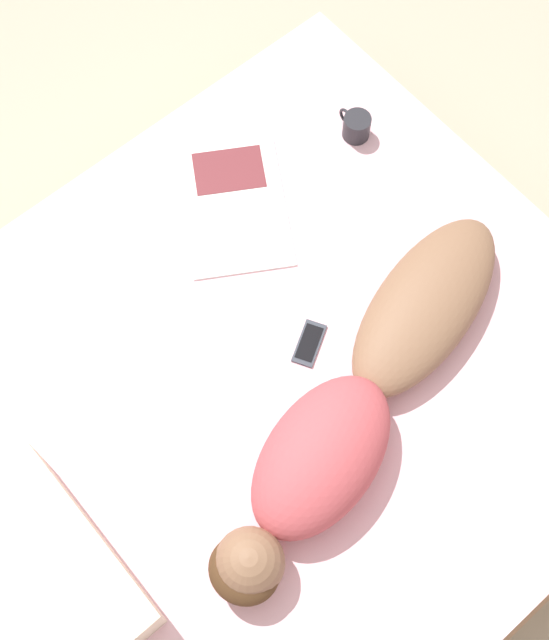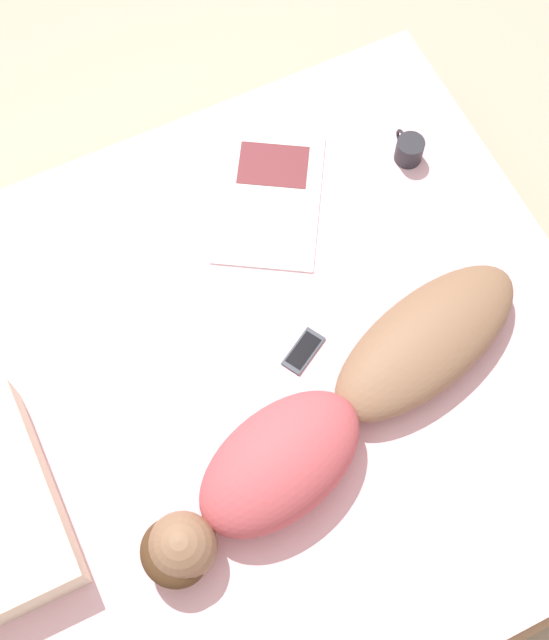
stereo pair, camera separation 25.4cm
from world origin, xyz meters
name	(u,v)px [view 2 (the right image)]	position (x,y,z in m)	size (l,w,h in m)	color
ground_plane	(260,430)	(0.00, 0.00, 0.00)	(12.00, 12.00, 0.00)	#B7A88E
bed	(258,407)	(0.00, 0.00, 0.26)	(1.88, 2.04, 0.54)	tan
person	(329,423)	(-0.23, -0.11, 0.62)	(0.56, 1.32, 0.20)	brown
open_magazine	(270,197)	(0.52, -0.29, 0.54)	(0.57, 0.52, 0.01)	white
coffee_mug	(409,149)	(0.46, -0.74, 0.58)	(0.12, 0.09, 0.08)	#232328
cell_phone	(303,351)	(0.01, -0.15, 0.54)	(0.12, 0.15, 0.01)	#333842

